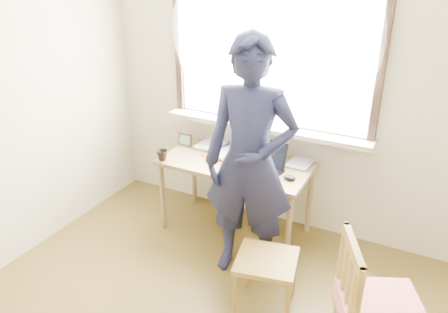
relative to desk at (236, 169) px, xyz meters
The scene contains 12 objects.
room_shell 1.79m from the desk, 77.57° to the right, with size 3.52×4.02×2.61m.
desk is the anchor object (origin of this frame).
laptop 0.29m from the desk, ahead, with size 0.38×0.33×0.24m.
mug_white 0.27m from the desk, 114.35° to the left, with size 0.11×0.11×0.09m, color white.
mug_dark 0.64m from the desk, 155.88° to the right, with size 0.10×0.10×0.09m, color black.
mouse 0.53m from the desk, 11.00° to the right, with size 0.10×0.07×0.04m, color black.
desk_clutter 0.33m from the desk, 142.22° to the left, with size 0.78×0.52×0.05m.
book_a 0.52m from the desk, 155.87° to the left, with size 0.22×0.29×0.03m, color white.
book_b 0.47m from the desk, 28.50° to the left, with size 0.19×0.25×0.02m, color white.
picture_frame 0.59m from the desk, 169.96° to the left, with size 0.14×0.02×0.11m.
work_chair 1.01m from the desk, 51.62° to the right, with size 0.47×0.46×0.41m.
person 0.62m from the desk, 53.49° to the right, with size 0.67×0.44×1.84m, color black.
Camera 1 is at (1.12, -1.39, 2.25)m, focal length 35.00 mm.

